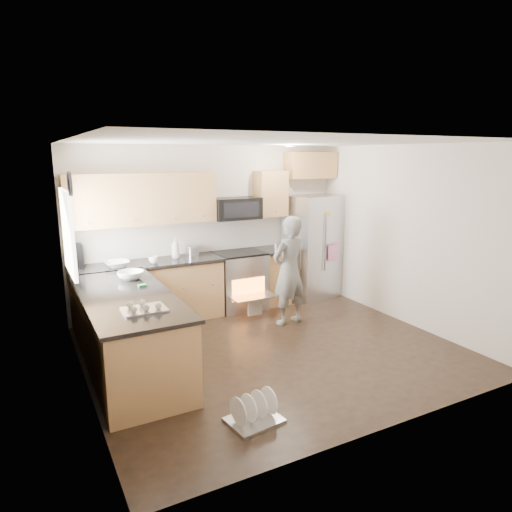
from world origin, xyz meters
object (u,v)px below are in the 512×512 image
refrigerator (312,246)px  person (289,271)px  stove_range (239,267)px  dish_rack (254,414)px

refrigerator → person: bearing=-147.8°
stove_range → refrigerator: size_ratio=1.01×
person → dish_rack: (-1.65, -2.06, -0.72)m
stove_range → refrigerator: (1.42, 0.01, 0.21)m
refrigerator → stove_range: bearing=170.3°
refrigerator → dish_rack: 4.17m
person → dish_rack: person is taller
refrigerator → dish_rack: bearing=-142.0°
stove_range → person: size_ratio=1.12×
person → dish_rack: size_ratio=3.04×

